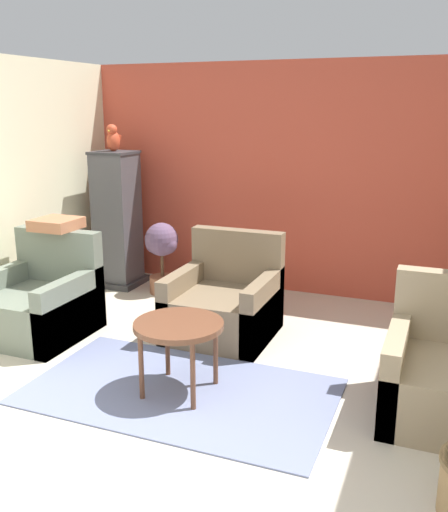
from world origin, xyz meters
TOP-DOWN VIEW (x-y plane):
  - ground_plane at (0.00, 0.00)m, footprint 20.00×20.00m
  - wall_back_accent at (0.00, 3.80)m, footprint 4.68×0.06m
  - area_rug at (-0.08, 1.22)m, footprint 2.19×1.25m
  - coffee_table at (-0.08, 1.22)m, footprint 0.63×0.63m
  - armchair_left at (-1.71, 1.74)m, footprint 0.87×0.88m
  - armchair_middle at (-0.17, 2.33)m, footprint 0.87×0.88m
  - birdcage at (-1.85, 3.29)m, footprint 0.50×0.50m
  - parrot at (-1.85, 3.29)m, footprint 0.14×0.25m
  - potted_plant at (-1.24, 3.18)m, footprint 0.39×0.36m
  - throw_pillow at (-1.71, 2.06)m, footprint 0.38×0.38m

SIDE VIEW (x-z plane):
  - ground_plane at x=0.00m, z-range 0.00..0.00m
  - area_rug at x=-0.08m, z-range 0.00..0.01m
  - armchair_left at x=-1.71m, z-range -0.17..0.73m
  - armchair_middle at x=-0.17m, z-range -0.17..0.73m
  - coffee_table at x=-0.08m, z-range 0.21..0.74m
  - potted_plant at x=-1.24m, z-range 0.10..0.88m
  - birdcage at x=-1.85m, z-range -0.01..1.50m
  - throw_pillow at x=-1.71m, z-range 0.90..1.00m
  - wall_back_accent at x=0.00m, z-range 0.00..2.44m
  - parrot at x=-1.85m, z-range 1.50..1.79m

